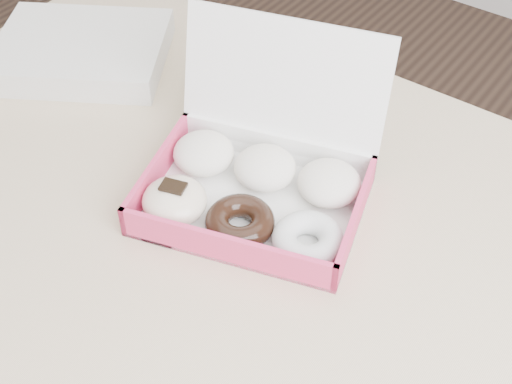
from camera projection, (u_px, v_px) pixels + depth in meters
The scene contains 3 objects.
table at pixel (226, 237), 1.04m from camera, with size 1.20×0.80×0.75m.
donut_box at pixel (255, 181), 0.96m from camera, with size 0.35×0.33×0.21m.
newspapers at pixel (81, 51), 1.21m from camera, with size 0.28×0.22×0.04m, color white.
Camera 1 is at (0.44, -0.54, 1.45)m, focal length 50.00 mm.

